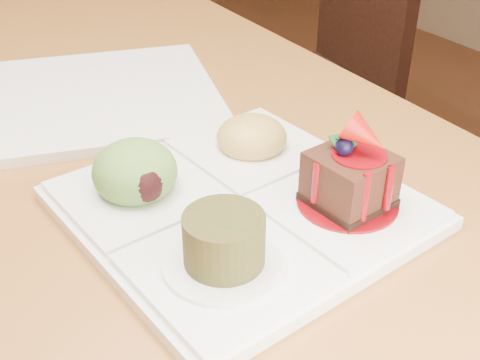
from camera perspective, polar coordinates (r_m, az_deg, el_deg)
chair_right at (r=1.64m, az=8.51°, el=11.62°), size 0.43×0.43×0.88m
sampler_plate at (r=0.53m, az=-0.45°, el=-1.13°), size 0.31×0.31×0.11m
second_plate at (r=0.77m, az=-13.15°, el=7.71°), size 0.35×0.35×0.01m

